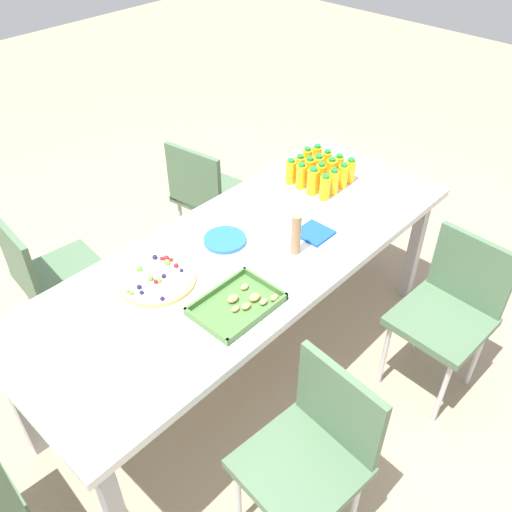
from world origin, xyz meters
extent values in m
plane|color=gray|center=(0.00, 0.00, 0.00)|extent=(12.00, 12.00, 0.00)
cube|color=silver|center=(0.00, 0.00, 0.72)|extent=(2.23, 0.85, 0.04)
cube|color=#99999E|center=(-1.03, -0.34, 0.35)|extent=(0.06, 0.06, 0.70)
cube|color=#99999E|center=(1.03, -0.34, 0.35)|extent=(0.06, 0.06, 0.70)
cube|color=#99999E|center=(-1.03, 0.34, 0.35)|extent=(0.06, 0.06, 0.70)
cube|color=#99999E|center=(1.03, 0.34, 0.35)|extent=(0.06, 0.06, 0.70)
cube|color=#4C6B4C|center=(-0.51, 0.77, 0.45)|extent=(0.42, 0.42, 0.04)
cube|color=#4C6B4C|center=(-0.70, 0.78, 0.64)|extent=(0.05, 0.38, 0.38)
cylinder|color=silver|center=(-0.34, 0.92, 0.21)|extent=(0.02, 0.02, 0.41)
cylinder|color=silver|center=(-0.36, 0.60, 0.21)|extent=(0.02, 0.02, 0.41)
cylinder|color=silver|center=(-0.66, 0.93, 0.21)|extent=(0.02, 0.02, 0.41)
cylinder|color=silver|center=(-0.68, 0.61, 0.21)|extent=(0.02, 0.02, 0.41)
cube|color=#4C6B4C|center=(-0.55, -0.79, 0.45)|extent=(0.45, 0.45, 0.04)
cube|color=#4C6B4C|center=(-0.36, -0.76, 0.64)|extent=(0.09, 0.38, 0.38)
cylinder|color=silver|center=(-0.68, -0.97, 0.21)|extent=(0.02, 0.02, 0.41)
cylinder|color=silver|center=(-0.73, -0.66, 0.21)|extent=(0.02, 0.02, 0.41)
cylinder|color=silver|center=(-0.36, -0.92, 0.21)|extent=(0.02, 0.02, 0.41)
cylinder|color=silver|center=(-0.41, -0.61, 0.21)|extent=(0.02, 0.02, 0.41)
cube|color=#4C6B4C|center=(0.50, 0.75, 0.45)|extent=(0.44, 0.44, 0.04)
cube|color=#4C6B4C|center=(0.32, 0.77, 0.64)|extent=(0.07, 0.38, 0.38)
cylinder|color=silver|center=(0.65, 0.58, 0.21)|extent=(0.02, 0.02, 0.41)
cylinder|color=silver|center=(0.36, 0.92, 0.21)|extent=(0.02, 0.02, 0.41)
cylinder|color=silver|center=(0.33, 0.61, 0.21)|extent=(0.02, 0.02, 0.41)
cube|color=#4C6B4C|center=(0.51, -0.80, 0.45)|extent=(0.44, 0.44, 0.04)
cube|color=#4C6B4C|center=(0.69, -0.82, 0.64)|extent=(0.07, 0.38, 0.38)
cylinder|color=silver|center=(0.33, -0.95, 0.21)|extent=(0.02, 0.02, 0.41)
cylinder|color=silver|center=(0.37, -0.63, 0.21)|extent=(0.02, 0.02, 0.41)
cylinder|color=silver|center=(0.65, -0.98, 0.21)|extent=(0.02, 0.02, 0.41)
cylinder|color=silver|center=(0.68, -0.66, 0.21)|extent=(0.02, 0.02, 0.41)
cylinder|color=#F8AD14|center=(-0.81, -0.23, 0.81)|extent=(0.05, 0.05, 0.13)
cylinder|color=#1E8C33|center=(-0.81, -0.23, 0.88)|extent=(0.04, 0.04, 0.02)
cylinder|color=#FAAC14|center=(-0.73, -0.24, 0.81)|extent=(0.05, 0.05, 0.13)
cylinder|color=#1E8C33|center=(-0.73, -0.24, 0.89)|extent=(0.03, 0.03, 0.02)
cylinder|color=#FAAB14|center=(-0.67, -0.23, 0.80)|extent=(0.05, 0.05, 0.12)
cylinder|color=#1E8C33|center=(-0.67, -0.23, 0.87)|extent=(0.04, 0.04, 0.02)
cylinder|color=#F9AD14|center=(-0.59, -0.23, 0.81)|extent=(0.05, 0.05, 0.13)
cylinder|color=#1E8C33|center=(-0.59, -0.23, 0.88)|extent=(0.03, 0.03, 0.02)
cylinder|color=#FAAB14|center=(-0.81, -0.16, 0.80)|extent=(0.05, 0.05, 0.12)
cylinder|color=#1E8C33|center=(-0.81, -0.16, 0.87)|extent=(0.03, 0.03, 0.02)
cylinder|color=#FAAB14|center=(-0.74, -0.16, 0.80)|extent=(0.06, 0.06, 0.12)
cylinder|color=#1E8C33|center=(-0.74, -0.16, 0.87)|extent=(0.04, 0.04, 0.02)
cylinder|color=#F9AD14|center=(-0.66, -0.17, 0.81)|extent=(0.06, 0.06, 0.13)
cylinder|color=#1E8C33|center=(-0.66, -0.17, 0.89)|extent=(0.04, 0.04, 0.02)
cylinder|color=#F9AD14|center=(-0.59, -0.16, 0.81)|extent=(0.05, 0.05, 0.13)
cylinder|color=#1E8C33|center=(-0.59, -0.16, 0.88)|extent=(0.04, 0.04, 0.02)
cylinder|color=#F9AF14|center=(-0.81, -0.08, 0.81)|extent=(0.05, 0.05, 0.12)
cylinder|color=#1E8C33|center=(-0.81, -0.08, 0.87)|extent=(0.04, 0.04, 0.02)
cylinder|color=#FAAE14|center=(-0.74, -0.08, 0.81)|extent=(0.06, 0.06, 0.13)
cylinder|color=#1E8C33|center=(-0.74, -0.08, 0.88)|extent=(0.04, 0.04, 0.02)
cylinder|color=#F9AC14|center=(-0.66, -0.09, 0.81)|extent=(0.05, 0.05, 0.13)
cylinder|color=#1E8C33|center=(-0.66, -0.09, 0.88)|extent=(0.03, 0.03, 0.02)
cylinder|color=#F9AC14|center=(-0.59, -0.09, 0.81)|extent=(0.06, 0.06, 0.13)
cylinder|color=#1E8C33|center=(-0.59, -0.09, 0.89)|extent=(0.04, 0.04, 0.02)
cylinder|color=#FAAB14|center=(-0.82, -0.01, 0.81)|extent=(0.06, 0.06, 0.12)
cylinder|color=#1E8C33|center=(-0.82, -0.01, 0.87)|extent=(0.04, 0.04, 0.02)
cylinder|color=#FAAB14|center=(-0.74, -0.01, 0.81)|extent=(0.05, 0.05, 0.12)
cylinder|color=#1E8C33|center=(-0.74, -0.01, 0.88)|extent=(0.03, 0.03, 0.02)
cylinder|color=#FAAE14|center=(-0.66, -0.01, 0.81)|extent=(0.05, 0.05, 0.13)
cylinder|color=#1E8C33|center=(-0.66, -0.01, 0.88)|extent=(0.04, 0.04, 0.02)
cylinder|color=#F9AF14|center=(-0.59, -0.01, 0.81)|extent=(0.06, 0.06, 0.12)
cylinder|color=#1E8C33|center=(-0.59, -0.01, 0.88)|extent=(0.04, 0.04, 0.02)
cylinder|color=tan|center=(0.40, -0.13, 0.75)|extent=(0.33, 0.33, 0.02)
cylinder|color=white|center=(0.40, -0.13, 0.77)|extent=(0.30, 0.30, 0.01)
sphere|color=red|center=(0.30, -0.12, 0.78)|extent=(0.02, 0.02, 0.02)
sphere|color=#66B238|center=(0.42, -0.22, 0.78)|extent=(0.03, 0.03, 0.03)
sphere|color=#1E1947|center=(0.47, -0.01, 0.78)|extent=(0.02, 0.02, 0.02)
sphere|color=#66B238|center=(0.53, -0.12, 0.78)|extent=(0.02, 0.02, 0.02)
sphere|color=#1E1947|center=(0.30, -0.08, 0.78)|extent=(0.02, 0.02, 0.02)
sphere|color=red|center=(0.29, -0.17, 0.78)|extent=(0.02, 0.02, 0.02)
sphere|color=#66B238|center=(0.54, -0.14, 0.77)|extent=(0.02, 0.02, 0.02)
sphere|color=red|center=(0.30, -0.19, 0.78)|extent=(0.03, 0.03, 0.03)
sphere|color=#66B238|center=(0.41, -0.10, 0.78)|extent=(0.02, 0.02, 0.02)
sphere|color=#1E1947|center=(0.33, -0.23, 0.78)|extent=(0.02, 0.02, 0.02)
sphere|color=#1E1947|center=(0.38, -0.11, 0.78)|extent=(0.02, 0.02, 0.02)
sphere|color=red|center=(0.42, -0.11, 0.78)|extent=(0.02, 0.02, 0.02)
sphere|color=#66B238|center=(0.31, -0.16, 0.78)|extent=(0.03, 0.03, 0.03)
sphere|color=#66B238|center=(0.43, -0.14, 0.78)|extent=(0.03, 0.03, 0.03)
sphere|color=#1E1947|center=(0.50, -0.10, 0.78)|extent=(0.02, 0.02, 0.02)
sphere|color=#1E1947|center=(0.49, -0.13, 0.78)|extent=(0.02, 0.02, 0.02)
sphere|color=red|center=(0.31, -0.21, 0.78)|extent=(0.02, 0.02, 0.02)
cube|color=#477238|center=(0.28, 0.22, 0.75)|extent=(0.35, 0.25, 0.01)
cube|color=#477238|center=(0.28, 0.10, 0.76)|extent=(0.35, 0.01, 0.03)
cube|color=#477238|center=(0.28, 0.34, 0.76)|extent=(0.35, 0.01, 0.03)
cube|color=#477238|center=(0.11, 0.22, 0.76)|extent=(0.01, 0.25, 0.03)
cube|color=#477238|center=(0.45, 0.22, 0.76)|extent=(0.01, 0.25, 0.03)
ellipsoid|color=tan|center=(0.15, 0.31, 0.76)|extent=(0.04, 0.03, 0.02)
ellipsoid|color=tan|center=(0.21, 0.25, 0.77)|extent=(0.05, 0.04, 0.03)
ellipsoid|color=tan|center=(0.20, 0.29, 0.76)|extent=(0.04, 0.03, 0.02)
ellipsoid|color=tan|center=(0.27, 0.19, 0.77)|extent=(0.05, 0.04, 0.03)
ellipsoid|color=tan|center=(0.26, 0.26, 0.76)|extent=(0.04, 0.03, 0.02)
ellipsoid|color=tan|center=(0.19, 0.18, 0.76)|extent=(0.04, 0.03, 0.02)
ellipsoid|color=tan|center=(0.30, 0.24, 0.76)|extent=(0.04, 0.03, 0.02)
ellipsoid|color=tan|center=(0.20, 0.24, 0.76)|extent=(0.04, 0.03, 0.02)
cylinder|color=blue|center=(0.01, -0.12, 0.75)|extent=(0.20, 0.20, 0.00)
cylinder|color=blue|center=(0.01, -0.12, 0.75)|extent=(0.20, 0.20, 0.00)
cylinder|color=blue|center=(0.01, -0.12, 0.76)|extent=(0.20, 0.20, 0.00)
cylinder|color=blue|center=(0.01, -0.12, 0.76)|extent=(0.20, 0.20, 0.00)
cube|color=#194CA5|center=(-0.32, 0.15, 0.75)|extent=(0.15, 0.15, 0.01)
cylinder|color=#9E7A56|center=(-0.15, 0.17, 0.84)|extent=(0.04, 0.04, 0.20)
camera|label=1|loc=(1.37, 1.34, 2.28)|focal=38.19mm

